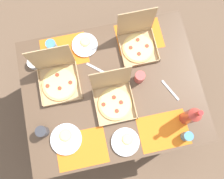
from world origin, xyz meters
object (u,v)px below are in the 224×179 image
object	(u,v)px
pizza_box_edge_far	(114,98)
cup_clear_left	(52,46)
cup_spare	(140,77)
condiment_bowl	(34,63)
cup_clear_right	(187,136)
cup_dark	(42,132)
plate_middle	(85,45)
plate_near_left	(66,139)
soda_bottle	(191,116)
pizza_box_corner_left	(138,42)
pizza_box_corner_right	(58,78)
plate_near_right	(126,142)

from	to	relation	value
pizza_box_edge_far	cup_clear_left	world-z (taller)	pizza_box_edge_far
cup_spare	condiment_bowl	world-z (taller)	cup_spare
pizza_box_edge_far	cup_clear_right	xyz separation A→B (m)	(0.45, -0.37, -0.00)
cup_clear_left	cup_clear_right	distance (m)	1.19
cup_dark	condiment_bowl	bearing A→B (deg)	89.58
cup_clear_right	plate_middle	bearing A→B (deg)	124.36
plate_near_left	condiment_bowl	world-z (taller)	condiment_bowl
plate_near_left	soda_bottle	distance (m)	0.89
pizza_box_corner_left	pizza_box_corner_right	bearing A→B (deg)	-166.44
plate_near_right	soda_bottle	size ratio (longest dim) A/B	0.63
pizza_box_edge_far	cup_clear_left	distance (m)	0.62
soda_bottle	cup_spare	world-z (taller)	soda_bottle
pizza_box_edge_far	cup_clear_left	size ratio (longest dim) A/B	3.02
plate_middle	cup_dark	distance (m)	0.73
pizza_box_edge_far	pizza_box_corner_right	distance (m)	0.44
cup_dark	plate_near_right	bearing A→B (deg)	-18.62
cup_clear_left	pizza_box_corner_right	bearing A→B (deg)	-89.03
cup_clear_left	cup_spare	bearing A→B (deg)	-32.31
plate_middle	cup_dark	bearing A→B (deg)	-124.61
pizza_box_corner_right	plate_near_right	bearing A→B (deg)	-54.66
plate_near_right	plate_middle	world-z (taller)	same
plate_near_left	soda_bottle	world-z (taller)	soda_bottle
condiment_bowl	cup_clear_right	bearing A→B (deg)	-37.99
cup_spare	pizza_box_corner_left	bearing A→B (deg)	79.46
cup_clear_left	cup_clear_right	bearing A→B (deg)	-46.40
plate_middle	soda_bottle	bearing A→B (deg)	-49.45
soda_bottle	cup_clear_right	size ratio (longest dim) A/B	3.46
plate_near_right	cup_clear_right	bearing A→B (deg)	-7.24
pizza_box_corner_right	soda_bottle	bearing A→B (deg)	-29.24
soda_bottle	condiment_bowl	size ratio (longest dim) A/B	3.54
pizza_box_edge_far	plate_middle	distance (m)	0.49
cup_clear_left	condiment_bowl	bearing A→B (deg)	-149.91
cup_dark	cup_clear_left	bearing A→B (deg)	74.98
plate_middle	cup_clear_left	size ratio (longest dim) A/B	1.91
soda_bottle	cup_spare	bearing A→B (deg)	126.10
pizza_box_edge_far	soda_bottle	bearing A→B (deg)	-26.88
plate_near_right	condiment_bowl	size ratio (longest dim) A/B	2.23
soda_bottle	plate_middle	bearing A→B (deg)	130.55
pizza_box_edge_far	pizza_box_corner_left	xyz separation A→B (m)	(0.27, 0.39, -0.00)
pizza_box_corner_right	plate_near_left	bearing A→B (deg)	-92.83
condiment_bowl	plate_near_right	bearing A→B (deg)	-52.06
pizza_box_corner_right	plate_near_right	world-z (taller)	pizza_box_corner_right
plate_near_right	pizza_box_edge_far	bearing A→B (deg)	93.56
condiment_bowl	pizza_box_edge_far	bearing A→B (deg)	-36.48
pizza_box_corner_right	cup_clear_left	size ratio (longest dim) A/B	3.16
pizza_box_corner_left	plate_middle	bearing A→B (deg)	168.41
pizza_box_corner_right	plate_middle	world-z (taller)	pizza_box_corner_right
plate_near_left	cup_spare	world-z (taller)	cup_spare
plate_near_left	cup_clear_left	size ratio (longest dim) A/B	2.14
plate_near_right	cup_dark	distance (m)	0.59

